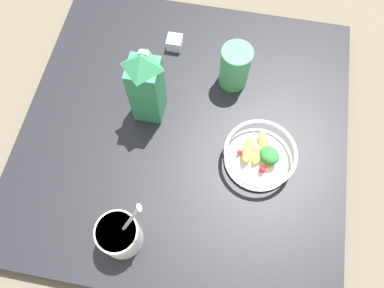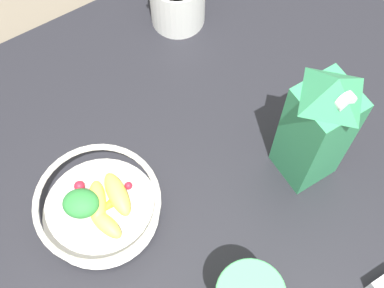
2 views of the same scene
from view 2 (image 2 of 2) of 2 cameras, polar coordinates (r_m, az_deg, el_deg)
name	(u,v)px [view 2 (image 2 of 2)]	position (r m, az deg, el deg)	size (l,w,h in m)	color
ground_plane	(234,187)	(0.94, 4.46, -4.56)	(6.00, 6.00, 0.00)	#665B4C
countertop	(234,182)	(0.92, 4.56, -4.03)	(0.93, 0.93, 0.05)	black
fruit_bowl	(99,206)	(0.85, -9.92, -6.51)	(0.20, 0.20, 0.08)	silver
milk_carton	(318,127)	(0.81, 13.28, 1.73)	(0.08, 0.08, 0.26)	#338C59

